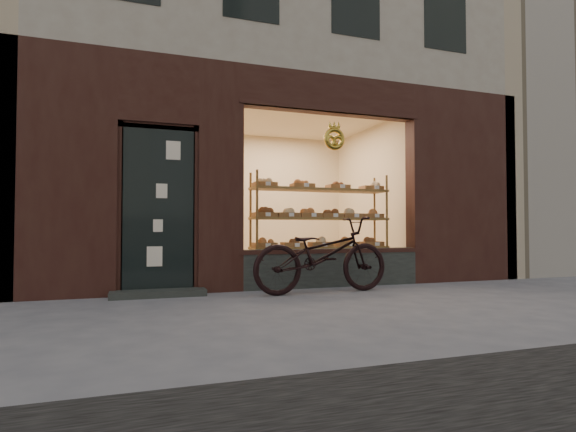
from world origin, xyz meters
name	(u,v)px	position (x,y,z in m)	size (l,w,h in m)	color
ground	(380,314)	(0.00, 0.00, 0.00)	(90.00, 90.00, 0.00)	#52545F
bakery_building	(252,8)	(0.04, 5.29, 5.58)	(7.20, 7.28, 9.00)	black
neighbor_right	(574,102)	(9.60, 5.50, 4.50)	(12.00, 7.00, 9.00)	tan
display_shelf	(320,227)	(0.45, 2.55, 0.87)	(2.20, 0.45, 1.70)	brown
bicycle	(322,255)	(0.04, 1.53, 0.50)	(0.66, 1.91, 1.00)	black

